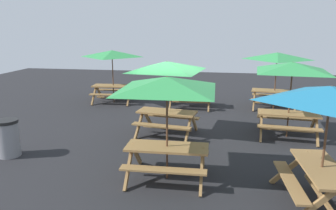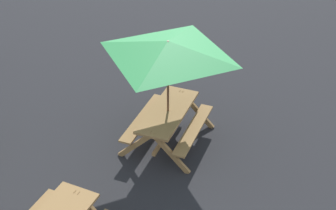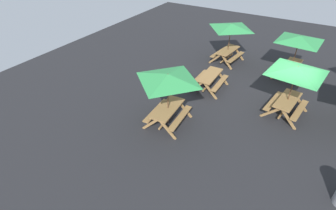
# 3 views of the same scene
# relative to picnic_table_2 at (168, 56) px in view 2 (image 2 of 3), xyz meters

# --- Properties ---
(picnic_table_2) EXTENTS (2.12, 2.12, 2.34)m
(picnic_table_2) POSITION_rel_picnic_table_2_xyz_m (0.00, 0.00, 0.00)
(picnic_table_2) COLOR olive
(picnic_table_2) RESTS_ON ground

